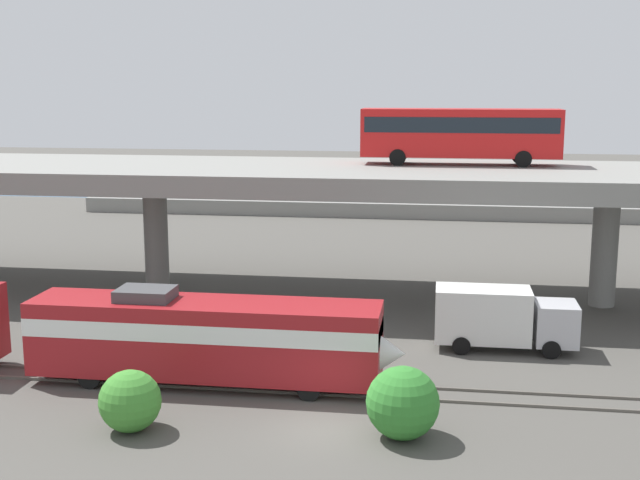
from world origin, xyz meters
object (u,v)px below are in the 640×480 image
(service_truck_west, at_px, (501,317))
(parked_car_5, at_px, (396,189))
(train_locomotive, at_px, (222,336))
(parked_car_4, at_px, (619,191))
(parked_car_3, at_px, (537,191))
(transit_bus_on_overpass, at_px, (460,131))
(parked_car_0, at_px, (198,187))
(parked_car_1, at_px, (590,195))

(service_truck_west, distance_m, parked_car_5, 45.55)
(service_truck_west, bearing_deg, train_locomotive, -151.25)
(service_truck_west, xyz_separation_m, parked_car_4, (14.67, 46.25, 0.59))
(train_locomotive, bearing_deg, parked_car_3, 70.14)
(transit_bus_on_overpass, relative_size, parked_car_0, 2.62)
(service_truck_west, bearing_deg, parked_car_5, 99.61)
(train_locomotive, xyz_separation_m, parked_car_1, (23.43, 49.26, 0.03))
(parked_car_1, relative_size, parked_car_5, 0.98)
(train_locomotive, xyz_separation_m, parked_car_3, (18.71, 51.82, 0.03))
(transit_bus_on_overpass, bearing_deg, parked_car_3, 75.78)
(parked_car_0, xyz_separation_m, parked_car_4, (42.79, 2.94, -0.00))
(parked_car_1, height_order, parked_car_5, same)
(train_locomotive, relative_size, transit_bus_on_overpass, 1.35)
(train_locomotive, xyz_separation_m, transit_bus_on_overpass, (10.24, 18.38, 7.82))
(parked_car_0, bearing_deg, parked_car_3, 2.98)
(parked_car_1, bearing_deg, transit_bus_on_overpass, -113.14)
(transit_bus_on_overpass, xyz_separation_m, parked_car_3, (8.48, 33.43, -7.79))
(transit_bus_on_overpass, height_order, parked_car_1, transit_bus_on_overpass)
(parked_car_5, bearing_deg, train_locomotive, -95.12)
(parked_car_5, bearing_deg, parked_car_1, -7.13)
(train_locomotive, height_order, transit_bus_on_overpass, transit_bus_on_overpass)
(service_truck_west, height_order, parked_car_3, service_truck_west)
(train_locomotive, height_order, parked_car_3, train_locomotive)
(transit_bus_on_overpass, bearing_deg, service_truck_west, -80.34)
(parked_car_0, height_order, parked_car_1, same)
(parked_car_3, distance_m, parked_car_4, 8.26)
(parked_car_4, bearing_deg, parked_car_1, -133.13)
(parked_car_3, bearing_deg, parked_car_1, -28.43)
(train_locomotive, distance_m, parked_car_3, 55.09)
(service_truck_west, distance_m, parked_car_0, 51.64)
(train_locomotive, relative_size, parked_car_5, 3.46)
(parked_car_1, relative_size, parked_car_3, 1.11)
(parked_car_1, xyz_separation_m, parked_car_4, (3.46, 3.69, 0.00))
(parked_car_1, height_order, parked_car_4, same)
(service_truck_west, relative_size, parked_car_3, 1.65)
(train_locomotive, height_order, service_truck_west, train_locomotive)
(service_truck_west, xyz_separation_m, parked_car_0, (-28.13, 43.31, 0.59))
(parked_car_0, bearing_deg, parked_car_4, 3.93)
(parked_car_0, relative_size, parked_car_3, 1.11)
(transit_bus_on_overpass, relative_size, parked_car_3, 2.92)
(train_locomotive, relative_size, parked_car_1, 3.54)
(parked_car_3, xyz_separation_m, parked_car_4, (8.18, 1.14, 0.00))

